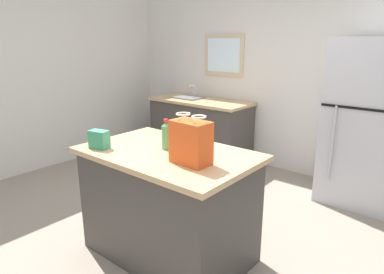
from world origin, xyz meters
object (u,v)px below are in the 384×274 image
Objects in this scene: shopping_bag at (191,142)px; kitchen_island at (169,204)px; refrigerator at (365,123)px; small_box at (99,139)px; bottle at (166,136)px.

kitchen_island is at bearing 163.78° from shopping_bag.
refrigerator is 2.26m from shopping_bag.
bottle is (0.43, 0.32, 0.04)m from small_box.
refrigerator reaches higher than kitchen_island.
refrigerator reaches higher than bottle.
refrigerator is 5.08× the size of shopping_bag.
refrigerator is at bearing 59.59° from small_box.
refrigerator is 2.27m from bottle.
shopping_bag reaches higher than kitchen_island.
shopping_bag is at bearing -19.23° from bottle.
bottle is (-0.97, -2.05, 0.13)m from refrigerator.
small_box is at bearing -142.78° from bottle.
small_box is (-1.39, -2.37, 0.09)m from refrigerator.
kitchen_island is 0.69m from shopping_bag.
bottle is (-0.36, 0.12, -0.04)m from shopping_bag.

